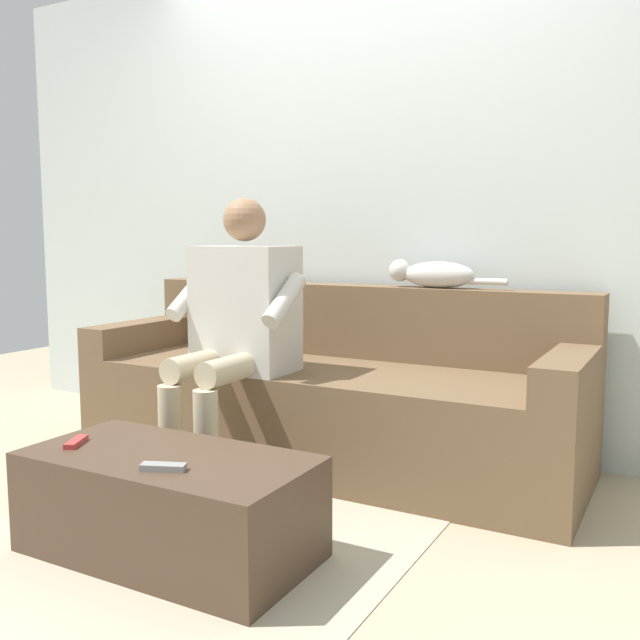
{
  "coord_description": "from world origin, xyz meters",
  "views": [
    {
      "loc": [
        -1.5,
        2.72,
        1.06
      ],
      "look_at": [
        0.0,
        -0.03,
        0.68
      ],
      "focal_mm": 39.02,
      "sensor_mm": 36.0,
      "label": 1
    }
  ],
  "objects_px": {
    "couch": "(330,398)",
    "remote_red": "(76,442)",
    "coffee_table": "(169,505)",
    "person_solo_seated": "(238,319)",
    "remote_gray": "(163,467)",
    "cat_on_backrest": "(432,274)"
  },
  "relations": [
    {
      "from": "couch",
      "to": "remote_gray",
      "type": "distance_m",
      "value": 1.28
    },
    {
      "from": "person_solo_seated",
      "to": "remote_gray",
      "type": "relative_size",
      "value": 8.81
    },
    {
      "from": "couch",
      "to": "cat_on_backrest",
      "type": "xyz_separation_m",
      "value": [
        -0.4,
        -0.28,
        0.59
      ]
    },
    {
      "from": "remote_gray",
      "to": "person_solo_seated",
      "type": "bearing_deg",
      "value": 89.44
    },
    {
      "from": "couch",
      "to": "remote_gray",
      "type": "xyz_separation_m",
      "value": [
        -0.09,
        1.27,
        0.06
      ]
    },
    {
      "from": "couch",
      "to": "remote_red",
      "type": "height_order",
      "value": "couch"
    },
    {
      "from": "couch",
      "to": "remote_gray",
      "type": "bearing_deg",
      "value": 94.09
    },
    {
      "from": "couch",
      "to": "remote_red",
      "type": "distance_m",
      "value": 1.26
    },
    {
      "from": "coffee_table",
      "to": "remote_gray",
      "type": "distance_m",
      "value": 0.24
    },
    {
      "from": "person_solo_seated",
      "to": "cat_on_backrest",
      "type": "xyz_separation_m",
      "value": [
        -0.66,
        -0.65,
        0.19
      ]
    },
    {
      "from": "couch",
      "to": "remote_red",
      "type": "relative_size",
      "value": 18.6
    },
    {
      "from": "person_solo_seated",
      "to": "remote_red",
      "type": "relative_size",
      "value": 9.74
    },
    {
      "from": "couch",
      "to": "cat_on_backrest",
      "type": "distance_m",
      "value": 0.76
    },
    {
      "from": "person_solo_seated",
      "to": "remote_red",
      "type": "bearing_deg",
      "value": 83.92
    },
    {
      "from": "cat_on_backrest",
      "to": "remote_gray",
      "type": "bearing_deg",
      "value": 78.83
    },
    {
      "from": "cat_on_backrest",
      "to": "remote_red",
      "type": "relative_size",
      "value": 4.55
    },
    {
      "from": "coffee_table",
      "to": "cat_on_backrest",
      "type": "distance_m",
      "value": 1.64
    },
    {
      "from": "person_solo_seated",
      "to": "remote_red",
      "type": "xyz_separation_m",
      "value": [
        0.09,
        0.84,
        -0.34
      ]
    },
    {
      "from": "coffee_table",
      "to": "person_solo_seated",
      "type": "height_order",
      "value": "person_solo_seated"
    },
    {
      "from": "remote_red",
      "to": "cat_on_backrest",
      "type": "bearing_deg",
      "value": -51.75
    },
    {
      "from": "coffee_table",
      "to": "remote_red",
      "type": "distance_m",
      "value": 0.4
    },
    {
      "from": "person_solo_seated",
      "to": "remote_gray",
      "type": "distance_m",
      "value": 1.03
    }
  ]
}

